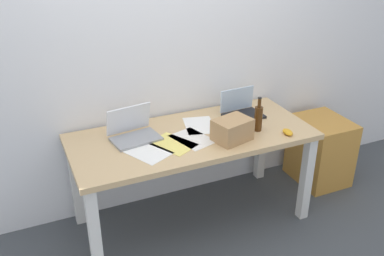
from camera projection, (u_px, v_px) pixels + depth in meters
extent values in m
plane|color=#42474C|center=(192.00, 218.00, 3.41)|extent=(8.00, 8.00, 0.00)
cube|color=white|center=(168.00, 42.00, 3.20)|extent=(5.20, 0.08, 2.60)
cube|color=tan|center=(192.00, 137.00, 3.09)|extent=(1.73, 0.76, 0.04)
cube|color=silver|center=(95.00, 235.00, 2.71)|extent=(0.07, 0.07, 0.70)
cube|color=silver|center=(306.00, 178.00, 3.29)|extent=(0.07, 0.07, 0.70)
cube|color=silver|center=(76.00, 183.00, 3.23)|extent=(0.07, 0.07, 0.70)
cube|color=silver|center=(261.00, 142.00, 3.81)|extent=(0.07, 0.07, 0.70)
cube|color=gray|center=(136.00, 139.00, 3.00)|extent=(0.35, 0.25, 0.02)
cube|color=white|center=(128.00, 119.00, 3.03)|extent=(0.33, 0.10, 0.20)
cube|color=black|center=(244.00, 116.00, 3.35)|extent=(0.30, 0.22, 0.02)
cube|color=silver|center=(237.00, 99.00, 3.39)|extent=(0.29, 0.03, 0.18)
cylinder|color=#47280F|center=(258.00, 119.00, 3.11)|extent=(0.06, 0.06, 0.18)
cylinder|color=#47280F|center=(259.00, 103.00, 3.05)|extent=(0.02, 0.02, 0.07)
cylinder|color=black|center=(260.00, 98.00, 3.03)|extent=(0.03, 0.03, 0.01)
ellipsoid|color=gold|center=(288.00, 132.00, 3.08)|extent=(0.07, 0.10, 0.03)
cube|color=tan|center=(232.00, 130.00, 2.98)|extent=(0.29, 0.24, 0.15)
cube|color=white|center=(147.00, 152.00, 2.86)|extent=(0.32, 0.36, 0.00)
cube|color=white|center=(199.00, 125.00, 3.21)|extent=(0.27, 0.34, 0.00)
cube|color=white|center=(193.00, 139.00, 3.02)|extent=(0.29, 0.34, 0.00)
cube|color=#F4E06B|center=(173.00, 144.00, 2.95)|extent=(0.32, 0.36, 0.00)
cube|color=#C68938|center=(320.00, 150.00, 3.81)|extent=(0.40, 0.48, 0.58)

